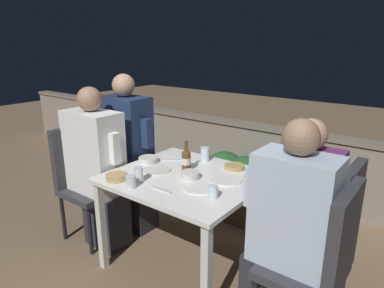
{
  "coord_description": "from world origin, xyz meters",
  "views": [
    {
      "loc": [
        1.4,
        -1.77,
        1.63
      ],
      "look_at": [
        0.0,
        0.07,
        0.94
      ],
      "focal_mm": 32.0,
      "sensor_mm": 36.0,
      "label": 1
    }
  ],
  "objects_px": {
    "chair_left_far": "(115,162)",
    "person_navy_jumper": "(130,153)",
    "person_white_polo": "(98,169)",
    "person_purple_stripe": "(298,210)",
    "chair_left_near": "(83,173)",
    "person_blue_shirt": "(286,231)",
    "beer_bottle": "(186,160)",
    "chair_right_far": "(331,226)",
    "potted_plant": "(124,152)",
    "chair_right_near": "(323,256)"
  },
  "relations": [
    {
      "from": "chair_right_near",
      "to": "person_purple_stripe",
      "type": "xyz_separation_m",
      "value": [
        -0.26,
        0.33,
        0.04
      ]
    },
    {
      "from": "chair_left_near",
      "to": "beer_bottle",
      "type": "xyz_separation_m",
      "value": [
        0.9,
        0.27,
        0.24
      ]
    },
    {
      "from": "person_blue_shirt",
      "to": "chair_right_far",
      "type": "height_order",
      "value": "person_blue_shirt"
    },
    {
      "from": "person_navy_jumper",
      "to": "chair_right_far",
      "type": "distance_m",
      "value": 1.72
    },
    {
      "from": "chair_left_near",
      "to": "chair_left_far",
      "type": "height_order",
      "value": "same"
    },
    {
      "from": "beer_bottle",
      "to": "person_blue_shirt",
      "type": "bearing_deg",
      "value": -14.43
    },
    {
      "from": "chair_left_far",
      "to": "person_navy_jumper",
      "type": "height_order",
      "value": "person_navy_jumper"
    },
    {
      "from": "person_navy_jumper",
      "to": "chair_right_near",
      "type": "xyz_separation_m",
      "value": [
        1.77,
        -0.3,
        -0.13
      ]
    },
    {
      "from": "chair_left_near",
      "to": "person_navy_jumper",
      "type": "bearing_deg",
      "value": 59.18
    },
    {
      "from": "person_navy_jumper",
      "to": "person_purple_stripe",
      "type": "bearing_deg",
      "value": 1.24
    },
    {
      "from": "person_navy_jumper",
      "to": "chair_right_far",
      "type": "relative_size",
      "value": 1.43
    },
    {
      "from": "person_navy_jumper",
      "to": "chair_right_near",
      "type": "bearing_deg",
      "value": -9.7
    },
    {
      "from": "chair_left_far",
      "to": "beer_bottle",
      "type": "distance_m",
      "value": 0.93
    },
    {
      "from": "chair_right_near",
      "to": "chair_left_far",
      "type": "bearing_deg",
      "value": 171.28
    },
    {
      "from": "person_navy_jumper",
      "to": "person_blue_shirt",
      "type": "distance_m",
      "value": 1.59
    },
    {
      "from": "chair_right_near",
      "to": "beer_bottle",
      "type": "distance_m",
      "value": 1.12
    },
    {
      "from": "chair_left_near",
      "to": "beer_bottle",
      "type": "distance_m",
      "value": 0.97
    },
    {
      "from": "person_purple_stripe",
      "to": "chair_right_near",
      "type": "bearing_deg",
      "value": -51.9
    },
    {
      "from": "chair_left_far",
      "to": "beer_bottle",
      "type": "bearing_deg",
      "value": -4.99
    },
    {
      "from": "beer_bottle",
      "to": "person_navy_jumper",
      "type": "bearing_deg",
      "value": 173.57
    },
    {
      "from": "person_navy_jumper",
      "to": "chair_right_far",
      "type": "bearing_deg",
      "value": 1.09
    },
    {
      "from": "chair_right_near",
      "to": "person_purple_stripe",
      "type": "height_order",
      "value": "person_purple_stripe"
    },
    {
      "from": "person_white_polo",
      "to": "beer_bottle",
      "type": "xyz_separation_m",
      "value": [
        0.69,
        0.27,
        0.15
      ]
    },
    {
      "from": "person_purple_stripe",
      "to": "person_white_polo",
      "type": "bearing_deg",
      "value": -165.97
    },
    {
      "from": "person_navy_jumper",
      "to": "chair_right_near",
      "type": "height_order",
      "value": "person_navy_jumper"
    },
    {
      "from": "beer_bottle",
      "to": "chair_left_near",
      "type": "bearing_deg",
      "value": -163.47
    },
    {
      "from": "chair_left_far",
      "to": "person_navy_jumper",
      "type": "xyz_separation_m",
      "value": [
        0.2,
        -0.0,
        0.13
      ]
    },
    {
      "from": "chair_right_far",
      "to": "potted_plant",
      "type": "height_order",
      "value": "chair_right_far"
    },
    {
      "from": "person_white_polo",
      "to": "person_navy_jumper",
      "type": "height_order",
      "value": "person_navy_jumper"
    },
    {
      "from": "chair_left_far",
      "to": "potted_plant",
      "type": "xyz_separation_m",
      "value": [
        -0.5,
        0.54,
        -0.15
      ]
    },
    {
      "from": "chair_left_far",
      "to": "chair_right_near",
      "type": "height_order",
      "value": "same"
    },
    {
      "from": "person_navy_jumper",
      "to": "person_blue_shirt",
      "type": "xyz_separation_m",
      "value": [
        1.56,
        -0.3,
        -0.06
      ]
    },
    {
      "from": "chair_left_far",
      "to": "potted_plant",
      "type": "distance_m",
      "value": 0.75
    },
    {
      "from": "chair_right_near",
      "to": "chair_right_far",
      "type": "xyz_separation_m",
      "value": [
        -0.06,
        0.33,
        0.0
      ]
    },
    {
      "from": "potted_plant",
      "to": "person_navy_jumper",
      "type": "bearing_deg",
      "value": -37.66
    },
    {
      "from": "person_white_polo",
      "to": "chair_left_far",
      "type": "relative_size",
      "value": 1.36
    },
    {
      "from": "person_navy_jumper",
      "to": "beer_bottle",
      "type": "height_order",
      "value": "person_navy_jumper"
    },
    {
      "from": "chair_left_far",
      "to": "person_blue_shirt",
      "type": "bearing_deg",
      "value": -9.72
    },
    {
      "from": "person_navy_jumper",
      "to": "beer_bottle",
      "type": "bearing_deg",
      "value": -6.43
    },
    {
      "from": "chair_left_far",
      "to": "beer_bottle",
      "type": "xyz_separation_m",
      "value": [
        0.89,
        -0.08,
        0.24
      ]
    },
    {
      "from": "chair_left_near",
      "to": "person_purple_stripe",
      "type": "distance_m",
      "value": 1.75
    },
    {
      "from": "person_blue_shirt",
      "to": "chair_right_far",
      "type": "distance_m",
      "value": 0.37
    },
    {
      "from": "potted_plant",
      "to": "person_white_polo",
      "type": "bearing_deg",
      "value": -51.65
    },
    {
      "from": "person_white_polo",
      "to": "person_purple_stripe",
      "type": "xyz_separation_m",
      "value": [
        1.51,
        0.38,
        -0.05
      ]
    },
    {
      "from": "chair_left_near",
      "to": "person_blue_shirt",
      "type": "distance_m",
      "value": 1.77
    },
    {
      "from": "chair_left_far",
      "to": "chair_right_far",
      "type": "xyz_separation_m",
      "value": [
        1.91,
        0.03,
        0.0
      ]
    },
    {
      "from": "person_white_polo",
      "to": "person_navy_jumper",
      "type": "xyz_separation_m",
      "value": [
        0.0,
        0.34,
        0.04
      ]
    },
    {
      "from": "person_blue_shirt",
      "to": "person_navy_jumper",
      "type": "bearing_deg",
      "value": 169.06
    },
    {
      "from": "person_navy_jumper",
      "to": "person_blue_shirt",
      "type": "relative_size",
      "value": 1.08
    },
    {
      "from": "potted_plant",
      "to": "person_blue_shirt",
      "type": "bearing_deg",
      "value": -20.45
    }
  ]
}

